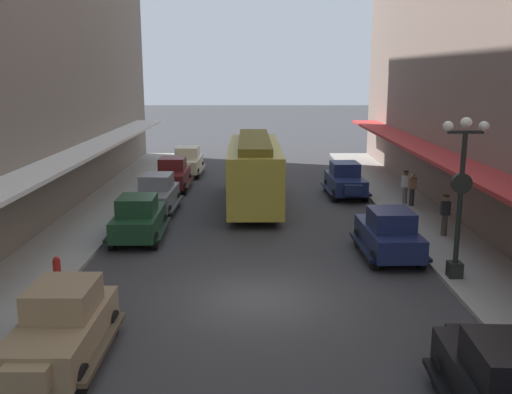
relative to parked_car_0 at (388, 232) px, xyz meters
name	(u,v)px	position (x,y,z in m)	size (l,w,h in m)	color
ground_plane	(256,299)	(-4.80, -3.90, -0.94)	(200.00, 200.00, 0.00)	#38383A
sidewalk_left	(7,296)	(-12.30, -3.90, -0.87)	(3.00, 60.00, 0.15)	#99968E
sidewalk_right	(506,296)	(2.70, -3.90, -0.87)	(3.00, 60.00, 0.15)	#99968E
parked_car_0	(388,232)	(0.00, 0.00, 0.00)	(2.25, 4.30, 1.84)	#19234C
parked_car_1	(186,161)	(-9.35, 16.89, 0.00)	(2.18, 4.27, 1.84)	beige
parked_car_2	(504,383)	(-0.15, -10.20, 0.00)	(2.28, 4.31, 1.84)	black
parked_car_3	(155,193)	(-9.65, 6.78, 0.00)	(2.20, 4.28, 1.84)	slate
parked_car_4	(344,179)	(0.02, 10.45, 0.00)	(2.26, 4.30, 1.84)	#19234C
parked_car_5	(171,174)	(-9.65, 12.17, 0.00)	(2.16, 4.27, 1.84)	#591919
parked_car_6	(138,217)	(-9.57, 2.24, 0.00)	(2.23, 4.29, 1.84)	#193D23
parked_car_7	(61,324)	(-9.34, -7.66, 0.00)	(2.15, 4.26, 1.84)	#997F5B
streetcar	(253,169)	(-4.92, 8.23, 0.96)	(2.66, 9.64, 3.46)	gold
lamp_post_with_clock	(460,191)	(1.60, -2.44, 2.04)	(1.42, 0.44, 5.16)	black
fire_hydrant	(56,269)	(-11.15, -2.82, -0.38)	(0.24, 0.24, 0.82)	#B21E19
pedestrian_0	(444,215)	(2.81, 2.34, 0.07)	(0.36, 0.28, 1.67)	#4C4238
pedestrian_1	(404,187)	(2.67, 8.03, 0.07)	(0.36, 0.28, 1.67)	slate
pedestrian_2	(411,189)	(2.89, 7.58, 0.05)	(0.36, 0.24, 1.64)	#2D2D33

